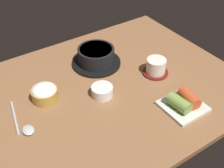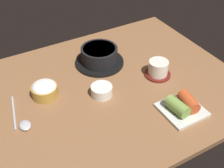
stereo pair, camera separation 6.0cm
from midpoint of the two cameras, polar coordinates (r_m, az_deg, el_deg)
name	(u,v)px [view 2 (the right image)]	position (r cm, az deg, el deg)	size (l,w,h in cm)	color
dining_table	(105,91)	(107.43, 0.15, -1.44)	(100.00, 76.00, 2.00)	brown
stone_pot	(99,56)	(117.72, -0.99, 5.36)	(19.44, 19.44, 7.20)	black
rice_bowl	(44,89)	(104.16, -11.29, -1.07)	(9.13, 9.13, 5.76)	#B78C38
tea_cup_with_saucer	(158,69)	(113.29, 10.39, 2.86)	(9.83, 9.83, 6.30)	maroon
banchan_cup_center	(102,90)	(103.16, -0.35, -1.28)	(7.61, 7.61, 3.73)	white
kimchi_plate	(182,106)	(100.38, 15.11, -4.21)	(13.38, 13.38, 5.28)	silver
spoon	(21,121)	(97.83, -15.40, -6.92)	(5.28, 17.96, 1.35)	#B7B7BC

